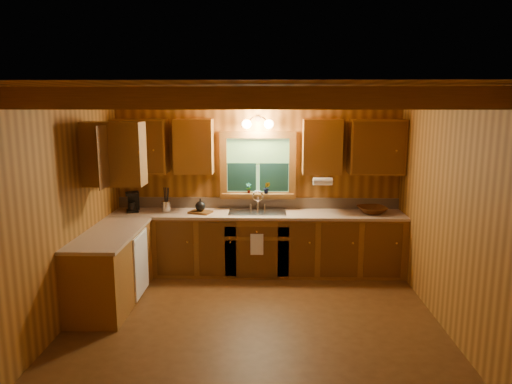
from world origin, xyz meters
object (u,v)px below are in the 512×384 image
object	(u,v)px
coffee_maker	(133,202)
wicker_basket	(372,210)
sink	(257,215)
cutting_board	(200,212)

from	to	relation	value
coffee_maker	wicker_basket	distance (m)	3.46
sink	cutting_board	size ratio (longest dim) A/B	2.67
coffee_maker	cutting_board	world-z (taller)	coffee_maker
sink	cutting_board	xyz separation A→B (m)	(-0.82, -0.06, 0.06)
coffee_maker	cutting_board	xyz separation A→B (m)	(1.00, -0.08, -0.13)
wicker_basket	cutting_board	bearing A→B (deg)	-178.92
sink	cutting_board	bearing A→B (deg)	-175.51
cutting_board	sink	bearing A→B (deg)	23.68
sink	wicker_basket	world-z (taller)	sink
cutting_board	wicker_basket	xyz separation A→B (m)	(2.46, 0.05, 0.04)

